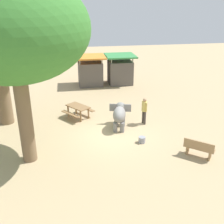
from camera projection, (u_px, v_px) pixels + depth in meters
name	position (u px, v px, depth m)	size (l,w,h in m)	color
ground_plane	(111.00, 135.00, 14.80)	(60.00, 60.00, 0.00)	tan
elephant	(120.00, 114.00, 15.37)	(1.36, 1.91, 1.32)	slate
person_handler	(144.00, 109.00, 15.80)	(0.32, 0.49, 1.62)	#3F3833
shade_tree_main	(13.00, 30.00, 10.33)	(6.03, 5.52, 7.98)	brown
wooden_bench	(199.00, 148.00, 12.58)	(1.32, 1.22, 0.88)	#9E7A51
picnic_table_near	(78.00, 109.00, 16.78)	(2.08, 2.09, 0.78)	olive
market_stall_orange	(90.00, 72.00, 23.02)	(2.50, 2.50, 2.52)	#59514C
market_stall_green	(120.00, 71.00, 23.43)	(2.50, 2.50, 2.52)	#59514C
feed_bucket	(142.00, 140.00, 13.98)	(0.36, 0.36, 0.32)	gray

